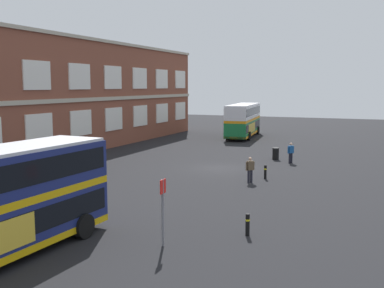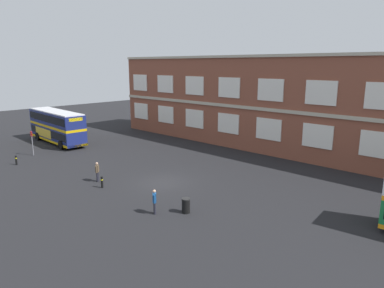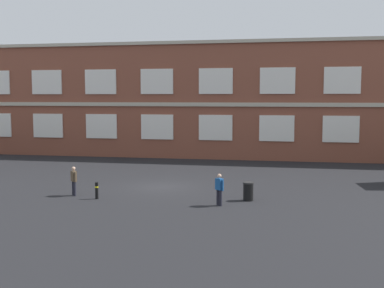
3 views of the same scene
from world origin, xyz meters
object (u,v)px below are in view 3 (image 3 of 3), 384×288
object	(u,v)px
second_passenger	(74,180)
station_litter_bin	(248,191)
waiting_passenger	(219,188)
safety_bollard_east	(97,190)

from	to	relation	value
second_passenger	station_litter_bin	distance (m)	10.07
station_litter_bin	waiting_passenger	bearing A→B (deg)	-132.22
waiting_passenger	second_passenger	xyz separation A→B (m)	(-8.64, 1.00, 0.00)
station_litter_bin	safety_bollard_east	xyz separation A→B (m)	(-8.40, -1.17, -0.03)
station_litter_bin	safety_bollard_east	size ratio (longest dim) A/B	1.08
station_litter_bin	safety_bollard_east	distance (m)	8.48
second_passenger	station_litter_bin	world-z (taller)	second_passenger
second_passenger	safety_bollard_east	world-z (taller)	second_passenger
waiting_passenger	station_litter_bin	size ratio (longest dim) A/B	1.65
safety_bollard_east	waiting_passenger	bearing A→B (deg)	-3.16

